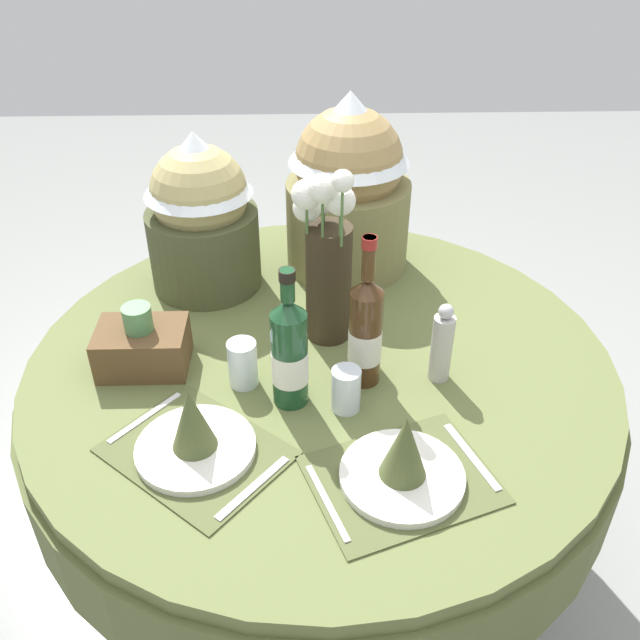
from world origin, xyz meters
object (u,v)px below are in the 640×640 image
(tumbler_near_left, at_px, (346,389))
(gift_tub_back_left, at_px, (201,208))
(dining_table, at_px, (320,400))
(place_setting_left, at_px, (194,435))
(wine_bottle_left, at_px, (290,353))
(pepper_mill, at_px, (442,345))
(woven_basket_side_left, at_px, (142,345))
(wine_bottle_centre, at_px, (365,331))
(tumbler_near_right, at_px, (243,364))
(place_setting_right, at_px, (403,463))
(gift_tub_back_centre, at_px, (349,179))
(flower_vase, at_px, (327,259))

(tumbler_near_left, height_order, gift_tub_back_left, gift_tub_back_left)
(dining_table, distance_m, place_setting_left, 0.44)
(dining_table, height_order, wine_bottle_left, wine_bottle_left)
(place_setting_left, distance_m, wine_bottle_left, 0.26)
(tumbler_near_left, relative_size, gift_tub_back_left, 0.23)
(gift_tub_back_left, bearing_deg, pepper_mill, -36.90)
(woven_basket_side_left, bearing_deg, place_setting_left, -61.95)
(wine_bottle_left, height_order, gift_tub_back_left, gift_tub_back_left)
(wine_bottle_centre, xyz_separation_m, tumbler_near_right, (-0.27, -0.01, -0.08))
(woven_basket_side_left, bearing_deg, gift_tub_back_left, 73.59)
(dining_table, height_order, woven_basket_side_left, woven_basket_side_left)
(tumbler_near_right, bearing_deg, tumbler_near_left, -21.49)
(tumbler_near_right, bearing_deg, pepper_mill, 1.15)
(woven_basket_side_left, bearing_deg, tumbler_near_left, -19.03)
(place_setting_left, height_order, tumbler_near_left, place_setting_left)
(place_setting_right, xyz_separation_m, pepper_mill, (0.12, 0.31, 0.04))
(wine_bottle_left, height_order, wine_bottle_centre, wine_bottle_centre)
(dining_table, bearing_deg, pepper_mill, -17.71)
(place_setting_right, bearing_deg, tumbler_near_left, 114.48)
(pepper_mill, bearing_deg, tumbler_near_right, -178.85)
(dining_table, bearing_deg, gift_tub_back_centre, 78.64)
(tumbler_near_left, bearing_deg, wine_bottle_centre, 64.25)
(place_setting_right, bearing_deg, pepper_mill, 68.42)
(tumbler_near_right, distance_m, gift_tub_back_centre, 0.62)
(flower_vase, xyz_separation_m, wine_bottle_centre, (0.08, -0.17, -0.08))
(tumbler_near_right, distance_m, pepper_mill, 0.44)
(place_setting_left, xyz_separation_m, pepper_mill, (0.52, 0.22, 0.04))
(wine_bottle_centre, xyz_separation_m, tumbler_near_left, (-0.05, -0.09, -0.08))
(dining_table, bearing_deg, woven_basket_side_left, -176.60)
(gift_tub_back_centre, bearing_deg, gift_tub_back_left, -166.27)
(wine_bottle_left, relative_size, tumbler_near_left, 3.27)
(place_setting_right, xyz_separation_m, gift_tub_back_centre, (-0.06, 0.83, 0.21))
(place_setting_right, distance_m, flower_vase, 0.52)
(flower_vase, bearing_deg, place_setting_right, -74.89)
(place_setting_right, xyz_separation_m, flower_vase, (-0.13, 0.47, 0.17))
(pepper_mill, xyz_separation_m, woven_basket_side_left, (-0.67, 0.06, -0.03))
(gift_tub_back_left, bearing_deg, tumbler_near_left, -56.20)
(gift_tub_back_left, bearing_deg, gift_tub_back_centre, 13.73)
(tumbler_near_left, distance_m, tumbler_near_right, 0.24)
(dining_table, distance_m, tumbler_near_right, 0.28)
(place_setting_left, xyz_separation_m, gift_tub_back_left, (-0.04, 0.65, 0.18))
(pepper_mill, distance_m, woven_basket_side_left, 0.68)
(tumbler_near_right, xyz_separation_m, gift_tub_back_left, (-0.13, 0.43, 0.17))
(tumbler_near_left, bearing_deg, place_setting_right, -65.52)
(dining_table, bearing_deg, wine_bottle_left, -114.20)
(wine_bottle_left, relative_size, woven_basket_side_left, 1.62)
(wine_bottle_left, relative_size, gift_tub_back_centre, 0.66)
(place_setting_left, relative_size, tumbler_near_left, 4.26)
(place_setting_left, bearing_deg, pepper_mill, 23.04)
(place_setting_right, bearing_deg, flower_vase, 105.11)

